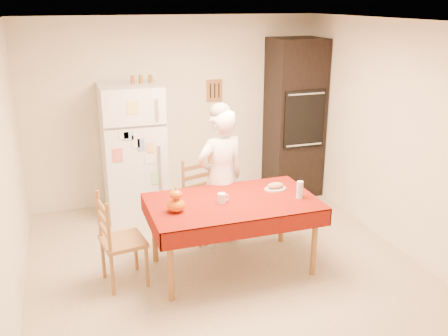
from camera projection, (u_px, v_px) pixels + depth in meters
name	position (u px, v px, depth m)	size (l,w,h in m)	color
floor	(229.00, 274.00, 5.14)	(4.50, 4.50, 0.00)	tan
room_shell	(230.00, 121.00, 4.62)	(4.02, 4.52, 2.51)	#EEE4C8
refrigerator	(133.00, 151.00, 6.36)	(0.75, 0.74, 1.70)	white
oven_cabinet	(294.00, 118.00, 7.01)	(0.70, 0.62, 2.20)	black
dining_table	(233.00, 207.00, 5.05)	(1.70, 1.00, 0.76)	brown
chair_far	(202.00, 196.00, 5.82)	(0.52, 0.50, 0.95)	brown
chair_left	(116.00, 237.00, 4.81)	(0.46, 0.47, 0.95)	brown
seated_woman	(221.00, 179.00, 5.54)	(0.58, 0.38, 1.59)	white
coffee_mug	(222.00, 198.00, 4.96)	(0.08, 0.08, 0.10)	white
pumpkin_lower	(176.00, 205.00, 4.75)	(0.17, 0.17, 0.13)	#D45105
pumpkin_upper	(176.00, 194.00, 4.72)	(0.12, 0.12, 0.09)	#DF4105
wine_glass	(300.00, 190.00, 5.08)	(0.07, 0.07, 0.18)	silver
bread_plate	(275.00, 189.00, 5.31)	(0.24, 0.24, 0.02)	silver
bread_loaf	(275.00, 185.00, 5.30)	(0.18, 0.10, 0.06)	tan
spice_jar_left	(133.00, 80.00, 6.13)	(0.05, 0.05, 0.10)	#98501B
spice_jar_mid	(141.00, 79.00, 6.16)	(0.05, 0.05, 0.10)	brown
spice_jar_right	(150.00, 79.00, 6.20)	(0.05, 0.05, 0.10)	brown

